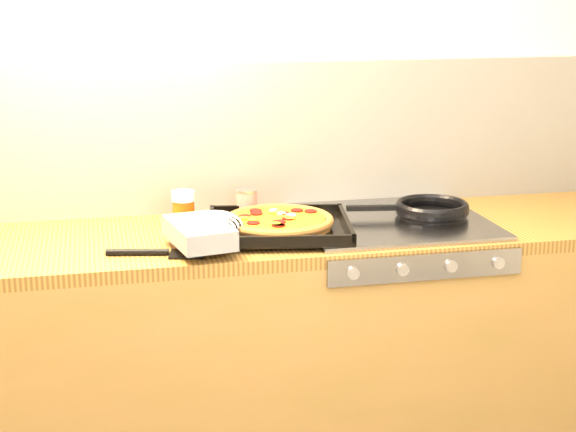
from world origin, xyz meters
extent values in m
plane|color=beige|center=(0.00, 1.40, 1.25)|extent=(3.20, 0.00, 3.20)
cube|color=silver|center=(0.00, 1.39, 1.15)|extent=(3.20, 0.02, 0.50)
cube|color=olive|center=(0.00, 1.10, 0.43)|extent=(3.20, 0.60, 0.86)
cube|color=olive|center=(0.00, 1.10, 0.88)|extent=(3.20, 0.60, 0.04)
cube|color=gray|center=(0.45, 0.80, 0.85)|extent=(0.60, 0.03, 0.08)
cylinder|color=#A5A5AA|center=(0.23, 0.78, 0.85)|extent=(0.04, 0.02, 0.04)
cylinder|color=#A5A5AA|center=(0.38, 0.78, 0.85)|extent=(0.04, 0.02, 0.04)
cylinder|color=#A5A5AA|center=(0.53, 0.78, 0.85)|extent=(0.04, 0.02, 0.04)
cylinder|color=#A5A5AA|center=(0.67, 0.78, 0.85)|extent=(0.04, 0.02, 0.04)
cube|color=gray|center=(0.45, 1.10, 0.91)|extent=(0.60, 0.56, 0.02)
cube|color=black|center=(0.06, 1.04, 0.92)|extent=(0.49, 0.44, 0.01)
cube|color=black|center=(0.09, 1.22, 0.94)|extent=(0.43, 0.08, 0.02)
cube|color=black|center=(0.03, 0.86, 0.94)|extent=(0.43, 0.08, 0.02)
cube|color=black|center=(0.27, 1.01, 0.94)|extent=(0.07, 0.37, 0.02)
cube|color=black|center=(-0.14, 1.07, 0.94)|extent=(0.07, 0.37, 0.02)
cylinder|color=olive|center=(0.06, 1.04, 0.94)|extent=(0.37, 0.37, 0.02)
torus|color=olive|center=(0.06, 1.04, 0.95)|extent=(0.39, 0.39, 0.03)
cylinder|color=orange|center=(0.06, 1.04, 0.95)|extent=(0.33, 0.33, 0.01)
cylinder|color=maroon|center=(0.09, 1.02, 0.96)|extent=(0.04, 0.04, 0.01)
cylinder|color=maroon|center=(0.01, 1.13, 0.96)|extent=(0.04, 0.04, 0.01)
cylinder|color=maroon|center=(0.04, 0.95, 0.96)|extent=(0.04, 0.04, 0.01)
cylinder|color=maroon|center=(-0.04, 1.07, 0.96)|extent=(0.04, 0.04, 0.01)
cylinder|color=maroon|center=(0.13, 1.11, 0.96)|extent=(0.04, 0.04, 0.01)
cylinder|color=maroon|center=(0.08, 1.08, 0.96)|extent=(0.04, 0.04, 0.01)
cylinder|color=maroon|center=(-0.03, 0.99, 0.96)|extent=(0.04, 0.04, 0.01)
cylinder|color=maroon|center=(0.17, 1.09, 0.96)|extent=(0.04, 0.04, 0.01)
cylinder|color=maroon|center=(0.04, 0.95, 0.96)|extent=(0.04, 0.04, 0.01)
cylinder|color=maroon|center=(0.05, 0.98, 0.96)|extent=(0.04, 0.04, 0.01)
cylinder|color=maroon|center=(0.00, 1.10, 0.96)|extent=(0.04, 0.04, 0.01)
ellipsoid|color=yellow|center=(-0.02, 1.04, 0.96)|extent=(0.04, 0.03, 0.01)
ellipsoid|color=yellow|center=(-0.05, 1.05, 0.96)|extent=(0.04, 0.03, 0.01)
ellipsoid|color=yellow|center=(0.06, 1.09, 0.96)|extent=(0.04, 0.03, 0.01)
ellipsoid|color=yellow|center=(0.06, 1.13, 0.96)|extent=(0.04, 0.03, 0.01)
ellipsoid|color=yellow|center=(0.04, 0.96, 0.96)|extent=(0.04, 0.03, 0.01)
ellipsoid|color=yellow|center=(0.09, 1.01, 0.96)|extent=(0.04, 0.03, 0.01)
ellipsoid|color=yellow|center=(0.09, 1.03, 0.96)|extent=(0.04, 0.03, 0.01)
ellipsoid|color=yellow|center=(-0.02, 1.02, 0.96)|extent=(0.04, 0.03, 0.01)
ellipsoid|color=yellow|center=(0.08, 1.11, 0.96)|extent=(0.04, 0.03, 0.01)
ellipsoid|color=silver|center=(0.07, 1.13, 0.96)|extent=(0.04, 0.04, 0.01)
ellipsoid|color=silver|center=(0.08, 1.08, 0.96)|extent=(0.04, 0.04, 0.01)
ellipsoid|color=silver|center=(0.10, 1.06, 0.96)|extent=(0.04, 0.04, 0.01)
cube|color=black|center=(-0.20, 0.92, 0.96)|extent=(0.20, 0.28, 0.06)
ellipsoid|color=black|center=(-0.14, 1.03, 0.96)|extent=(0.17, 0.17, 0.06)
cylinder|color=black|center=(-0.11, 0.94, 0.96)|extent=(0.11, 0.12, 0.06)
cylinder|color=black|center=(0.59, 1.10, 0.92)|extent=(0.26, 0.26, 0.01)
torus|color=black|center=(0.59, 1.10, 0.94)|extent=(0.28, 0.28, 0.03)
cube|color=black|center=(0.40, 1.13, 0.95)|extent=(0.18, 0.05, 0.02)
cylinder|color=#A1110D|center=(0.00, 1.25, 0.95)|extent=(0.08, 0.08, 0.09)
cylinder|color=#B2B2B7|center=(0.00, 1.25, 1.00)|extent=(0.08, 0.08, 0.01)
cylinder|color=#B2B2B7|center=(0.00, 1.25, 0.90)|extent=(0.08, 0.08, 0.01)
cylinder|color=#D8440C|center=(-0.21, 1.18, 0.95)|extent=(0.08, 0.08, 0.09)
cylinder|color=silver|center=(-0.21, 1.18, 1.01)|extent=(0.09, 0.09, 0.03)
cylinder|color=olive|center=(0.12, 1.25, 0.91)|extent=(0.26, 0.07, 0.02)
ellipsoid|color=olive|center=(0.26, 1.28, 0.91)|extent=(0.06, 0.05, 0.02)
cube|color=black|center=(-0.24, 0.90, 0.90)|extent=(0.11, 0.10, 0.01)
cylinder|color=black|center=(-0.38, 0.93, 0.91)|extent=(0.18, 0.06, 0.02)
camera|label=1|loc=(-0.48, -1.51, 1.66)|focal=55.00mm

